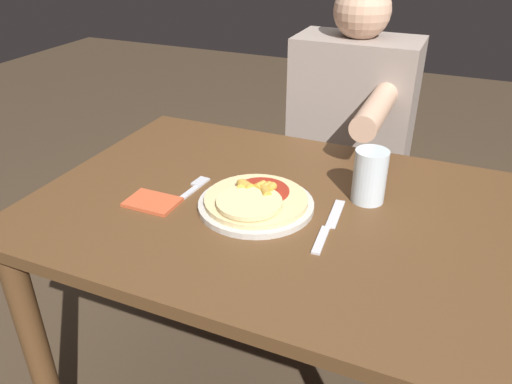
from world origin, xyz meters
The scene contains 8 objects.
dining_table centered at (0.00, 0.00, 0.61)m, with size 1.10×0.78×0.73m.
plate centered at (-0.04, -0.03, 0.73)m, with size 0.26×0.26×0.01m.
pizza centered at (-0.04, -0.04, 0.75)m, with size 0.23×0.23×0.04m.
fork centered at (-0.21, -0.03, 0.73)m, with size 0.03×0.18×0.00m.
knife centered at (0.14, -0.05, 0.73)m, with size 0.03×0.22×0.00m.
drinking_glass centered at (0.19, 0.10, 0.79)m, with size 0.08×0.08×0.12m.
napkin centered at (-0.26, -0.11, 0.73)m, with size 0.12×0.08×0.01m.
person_diner centered at (0.02, 0.63, 0.67)m, with size 0.38×0.52×1.14m.
Camera 1 is at (0.35, -0.92, 1.31)m, focal length 35.00 mm.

